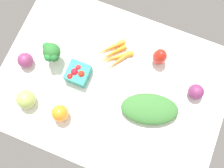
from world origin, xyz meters
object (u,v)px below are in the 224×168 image
Objects in this scene: heirloom_tomato_green at (26,99)px; red_onion_center at (25,60)px; carrot_bunch at (113,54)px; red_onion_near_basket at (196,92)px; berry_basket at (78,73)px; bell_pepper_red at (160,57)px; bell_pepper_orange at (60,113)px; leafy_greens_clump at (150,109)px; broccoli_head at (52,53)px.

red_onion_center is at bearing 118.13° from heirloom_tomato_green.
carrot_bunch is 2.59× the size of red_onion_near_basket.
red_onion_center is 0.73× the size of berry_basket.
red_onion_center is at bearing -168.89° from red_onion_near_basket.
bell_pepper_red reaches higher than heirloom_tomato_green.
bell_pepper_red reaches higher than red_onion_near_basket.
bell_pepper_orange is at bearing -107.18° from carrot_bunch.
red_onion_center reaches higher than carrot_bunch.
berry_basket is (24.90, 3.35, -0.22)cm from red_onion_center.
broccoli_head is (-49.56, 6.40, 4.86)cm from leafy_greens_clump.
broccoli_head is at bearing 121.63° from bell_pepper_orange.
bell_pepper_orange is (-10.79, -34.89, 3.43)cm from carrot_bunch.
bell_pepper_red reaches higher than red_onion_center.
bell_pepper_orange is at bearing -58.37° from broccoli_head.
bell_pepper_red is 61.64cm from red_onion_center.
red_onion_center is 1.01× the size of red_onion_near_basket.
bell_pepper_orange is at bearing -127.69° from bell_pepper_red.
red_onion_center is (-11.23, -6.72, -4.29)cm from broccoli_head.
broccoli_head is at bearing 172.65° from leafy_greens_clump.
broccoli_head is at bearing -158.99° from bell_pepper_red.
bell_pepper_orange reaches higher than berry_basket.
broccoli_head is 66.71cm from red_onion_near_basket.
berry_basket is (13.67, -3.38, -4.51)cm from broccoli_head.
red_onion_near_basket is at bearing 31.26° from bell_pepper_orange.
bell_pepper_red is (31.27, 40.48, 0.30)cm from bell_pepper_orange.
heirloom_tomato_green is at bearing -139.84° from bell_pepper_red.
heirloom_tomato_green reaches higher than red_onion_center.
broccoli_head reaches higher than bell_pepper_red.
broccoli_head reaches higher than berry_basket.
leafy_greens_clump is at bearing -36.61° from carrot_bunch.
leafy_greens_clump is 2.58× the size of berry_basket.
berry_basket is 53.68cm from red_onion_near_basket.
red_onion_center is (-36.20, -18.59, 2.24)cm from carrot_bunch.
red_onion_near_basket is at bearing 7.30° from broccoli_head.
heirloom_tomato_green is at bearing -128.23° from carrot_bunch.
bell_pepper_red is 1.42× the size of red_onion_center.
bell_pepper_orange reaches higher than leafy_greens_clump.
leafy_greens_clump is at bearing -4.81° from berry_basket.
broccoli_head is 23.43cm from heirloom_tomato_green.
leafy_greens_clump is 24.30cm from bell_pepper_red.
red_onion_near_basket is (20.58, -9.00, -1.53)cm from bell_pepper_red.
red_onion_center is at bearing -179.69° from leafy_greens_clump.
red_onion_center and berry_basket have the same top height.
red_onion_near_basket is at bearing 11.11° from red_onion_center.
bell_pepper_red is (45.45, 17.46, -2.79)cm from broccoli_head.
carrot_bunch is (24.97, 11.87, -6.53)cm from broccoli_head.
bell_pepper_red is at bearing 23.10° from red_onion_center.
bell_pepper_red is at bearing 21.01° from broccoli_head.
red_onion_near_basket is (66.03, 8.46, -4.33)cm from broccoli_head.
red_onion_near_basket is (51.85, 31.48, -1.23)cm from bell_pepper_orange.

